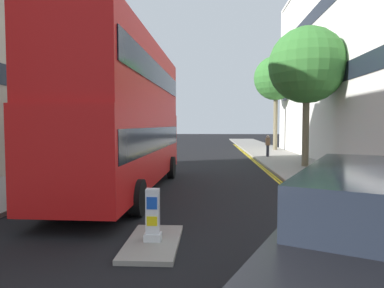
% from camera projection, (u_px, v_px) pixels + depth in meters
% --- Properties ---
extents(sidewalk_right, '(4.00, 80.00, 0.14)m').
position_uv_depth(sidewalk_right, '(309.00, 171.00, 18.02)').
color(sidewalk_right, gray).
rests_on(sidewalk_right, ground).
extents(sidewalk_left, '(4.00, 80.00, 0.14)m').
position_uv_depth(sidewalk_left, '(71.00, 170.00, 18.72)').
color(sidewalk_left, gray).
rests_on(sidewalk_left, ground).
extents(kerb_line_outer, '(0.10, 56.00, 0.01)m').
position_uv_depth(kerb_line_outer, '(277.00, 178.00, 16.14)').
color(kerb_line_outer, yellow).
rests_on(kerb_line_outer, ground).
extents(kerb_line_inner, '(0.10, 56.00, 0.01)m').
position_uv_depth(kerb_line_inner, '(274.00, 178.00, 16.15)').
color(kerb_line_inner, yellow).
rests_on(kerb_line_inner, ground).
extents(traffic_island, '(1.10, 2.20, 0.10)m').
position_uv_depth(traffic_island, '(153.00, 243.00, 7.19)').
color(traffic_island, gray).
rests_on(traffic_island, ground).
extents(keep_left_bollard, '(0.36, 0.28, 1.11)m').
position_uv_depth(keep_left_bollard, '(153.00, 217.00, 7.16)').
color(keep_left_bollard, silver).
rests_on(keep_left_bollard, traffic_island).
extents(double_decker_bus_away, '(2.99, 10.86, 5.64)m').
position_uv_depth(double_decker_bus_away, '(126.00, 112.00, 12.73)').
color(double_decker_bus_away, red).
rests_on(double_decker_bus_away, ground).
extents(pedestrian_far, '(0.34, 0.22, 1.62)m').
position_uv_depth(pedestrian_far, '(268.00, 145.00, 25.64)').
color(pedestrian_far, '#2D2D38').
rests_on(pedestrian_far, sidewalk_right).
extents(street_tree_near, '(4.37, 4.37, 8.02)m').
position_uv_depth(street_tree_near, '(307.00, 66.00, 19.44)').
color(street_tree_near, '#6B6047').
rests_on(street_tree_near, sidewalk_right).
extents(street_tree_mid, '(4.20, 4.20, 8.96)m').
position_uv_depth(street_tree_mid, '(276.00, 79.00, 32.28)').
color(street_tree_mid, '#6B6047').
rests_on(street_tree_mid, sidewalk_right).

